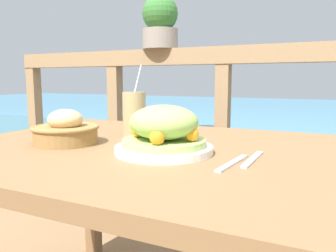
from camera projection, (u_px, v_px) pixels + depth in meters
The scene contains 9 objects.
patio_table at pixel (149, 171), 1.02m from camera, with size 1.23×0.94×0.70m.
railing_fence at pixel (223, 111), 1.74m from camera, with size 2.80×0.08×1.07m.
sea_backdrop at pixel (278, 130), 4.04m from camera, with size 12.00×4.00×0.56m.
salad_plate at pixel (164, 132), 0.90m from camera, with size 0.27×0.27×0.13m.
drink_glass at pixel (134, 114), 1.16m from camera, with size 0.08×0.08×0.25m.
bread_basket at pixel (66, 130), 1.03m from camera, with size 0.21×0.21×0.11m.
potted_plant at pixel (160, 23), 1.83m from camera, with size 0.20×0.20×0.29m.
fork at pixel (233, 163), 0.79m from camera, with size 0.04×0.18×0.00m.
knife at pixel (253, 159), 0.83m from camera, with size 0.02×0.18×0.00m.
Camera 1 is at (0.48, -0.87, 0.90)m, focal length 35.00 mm.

